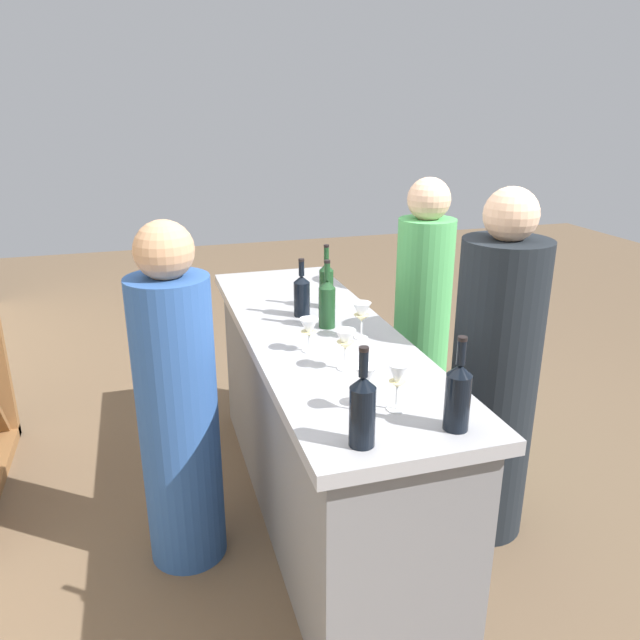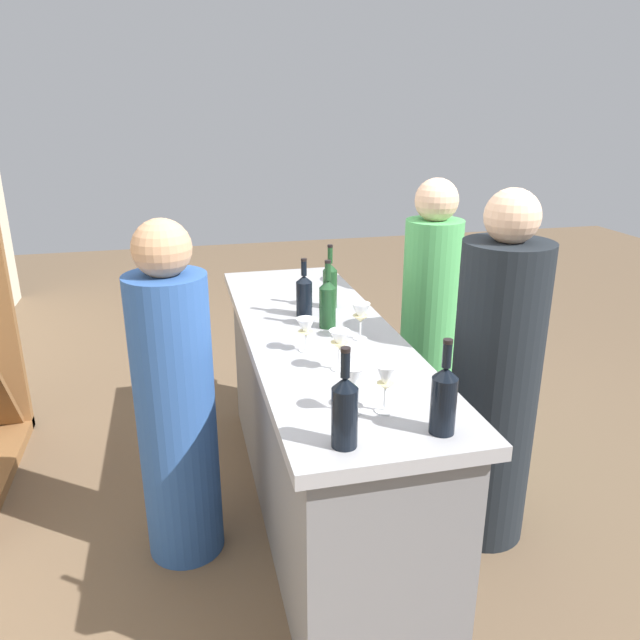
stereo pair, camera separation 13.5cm
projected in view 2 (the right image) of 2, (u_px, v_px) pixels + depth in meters
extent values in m
plane|color=brown|center=(320.00, 506.00, 2.99)|extent=(12.00, 12.00, 0.00)
cube|color=slate|center=(320.00, 428.00, 2.84)|extent=(2.05, 0.57, 0.87)
cube|color=#99999E|center=(320.00, 336.00, 2.69)|extent=(2.13, 0.65, 0.05)
cylinder|color=black|center=(345.00, 418.00, 1.75)|extent=(0.08, 0.08, 0.18)
cone|color=black|center=(345.00, 383.00, 1.72)|extent=(0.08, 0.08, 0.04)
cylinder|color=black|center=(345.00, 365.00, 1.70)|extent=(0.03, 0.03, 0.08)
cylinder|color=black|center=(346.00, 350.00, 1.68)|extent=(0.03, 0.03, 0.01)
cylinder|color=black|center=(443.00, 405.00, 1.83)|extent=(0.08, 0.08, 0.18)
cone|color=black|center=(446.00, 373.00, 1.79)|extent=(0.08, 0.08, 0.03)
cylinder|color=black|center=(447.00, 355.00, 1.77)|extent=(0.03, 0.03, 0.08)
cylinder|color=black|center=(448.00, 341.00, 1.76)|extent=(0.03, 0.03, 0.01)
cylinder|color=#193D1E|center=(328.00, 308.00, 2.70)|extent=(0.07, 0.07, 0.18)
cone|color=#193D1E|center=(328.00, 284.00, 2.66)|extent=(0.07, 0.07, 0.04)
cylinder|color=#193D1E|center=(328.00, 272.00, 2.64)|extent=(0.03, 0.03, 0.08)
cylinder|color=black|center=(328.00, 262.00, 2.63)|extent=(0.03, 0.03, 0.01)
cylinder|color=black|center=(304.00, 299.00, 2.85)|extent=(0.08, 0.08, 0.16)
cone|color=black|center=(304.00, 279.00, 2.82)|extent=(0.08, 0.08, 0.03)
cylinder|color=black|center=(304.00, 268.00, 2.80)|extent=(0.03, 0.03, 0.07)
cylinder|color=black|center=(304.00, 260.00, 2.79)|extent=(0.03, 0.03, 0.01)
cylinder|color=#193D1E|center=(330.00, 289.00, 2.96)|extent=(0.07, 0.07, 0.18)
cone|color=#193D1E|center=(330.00, 267.00, 2.92)|extent=(0.07, 0.07, 0.04)
cylinder|color=#193D1E|center=(330.00, 255.00, 2.90)|extent=(0.02, 0.02, 0.08)
cylinder|color=black|center=(330.00, 246.00, 2.89)|extent=(0.03, 0.03, 0.01)
cylinder|color=white|center=(360.00, 338.00, 2.59)|extent=(0.06, 0.06, 0.00)
cylinder|color=white|center=(360.00, 330.00, 2.58)|extent=(0.01, 0.01, 0.07)
cone|color=white|center=(361.00, 313.00, 2.55)|extent=(0.08, 0.08, 0.08)
cone|color=beige|center=(361.00, 319.00, 2.56)|extent=(0.07, 0.07, 0.03)
cylinder|color=white|center=(384.00, 411.00, 1.98)|extent=(0.06, 0.06, 0.00)
cylinder|color=white|center=(385.00, 400.00, 1.97)|extent=(0.01, 0.01, 0.08)
cone|color=white|center=(386.00, 378.00, 1.94)|extent=(0.07, 0.07, 0.08)
cone|color=beige|center=(385.00, 386.00, 1.95)|extent=(0.06, 0.06, 0.02)
cylinder|color=white|center=(339.00, 369.00, 2.29)|extent=(0.06, 0.06, 0.00)
cylinder|color=white|center=(339.00, 359.00, 2.28)|extent=(0.01, 0.01, 0.08)
cone|color=white|center=(340.00, 340.00, 2.25)|extent=(0.08, 0.08, 0.07)
cone|color=beige|center=(340.00, 346.00, 2.26)|extent=(0.07, 0.07, 0.03)
cylinder|color=white|center=(352.00, 412.00, 1.98)|extent=(0.06, 0.06, 0.00)
cylinder|color=white|center=(352.00, 400.00, 1.96)|extent=(0.01, 0.01, 0.08)
cone|color=white|center=(353.00, 378.00, 1.94)|extent=(0.07, 0.07, 0.08)
cylinder|color=white|center=(306.00, 350.00, 2.47)|extent=(0.06, 0.06, 0.00)
cylinder|color=white|center=(306.00, 343.00, 2.46)|extent=(0.01, 0.01, 0.06)
cone|color=white|center=(306.00, 327.00, 2.43)|extent=(0.08, 0.08, 0.07)
cone|color=beige|center=(306.00, 333.00, 2.44)|extent=(0.06, 0.06, 0.02)
cylinder|color=black|center=(493.00, 396.00, 2.62)|extent=(0.38, 0.38, 1.35)
sphere|color=#D8AD8C|center=(512.00, 216.00, 2.36)|extent=(0.22, 0.22, 0.22)
cylinder|color=#4CA559|center=(428.00, 337.00, 3.36)|extent=(0.35, 0.35, 1.29)
sphere|color=#D8AD8C|center=(437.00, 200.00, 3.11)|extent=(0.22, 0.22, 0.22)
cylinder|color=#284C8C|center=(177.00, 421.00, 2.52)|extent=(0.40, 0.40, 1.25)
sphere|color=tan|center=(162.00, 248.00, 2.28)|extent=(0.23, 0.23, 0.23)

